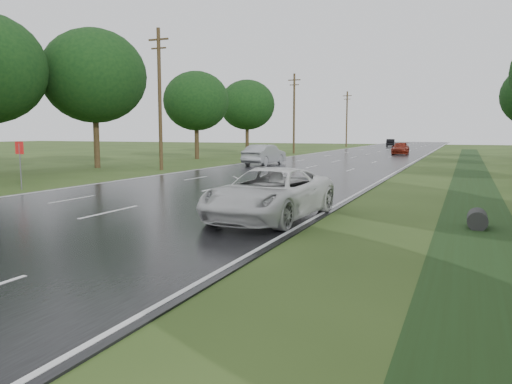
% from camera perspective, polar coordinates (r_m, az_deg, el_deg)
% --- Properties ---
extents(road, '(14.00, 180.00, 0.04)m').
position_cam_1_polar(road, '(51.81, 10.47, 3.76)').
color(road, black).
rests_on(road, ground).
extents(edge_stripe_east, '(0.12, 180.00, 0.01)m').
position_cam_1_polar(edge_stripe_east, '(50.79, 17.94, 3.51)').
color(edge_stripe_east, silver).
rests_on(edge_stripe_east, road).
extents(edge_stripe_west, '(0.12, 180.00, 0.01)m').
position_cam_1_polar(edge_stripe_west, '(53.66, 3.40, 3.99)').
color(edge_stripe_west, silver).
rests_on(edge_stripe_west, road).
extents(center_line, '(0.12, 180.00, 0.01)m').
position_cam_1_polar(center_line, '(51.81, 10.47, 3.79)').
color(center_line, silver).
rests_on(center_line, road).
extents(drainage_ditch, '(2.20, 120.00, 0.56)m').
position_cam_1_polar(drainage_ditch, '(24.39, 23.61, -0.09)').
color(drainage_ditch, '#1D3213').
rests_on(drainage_ditch, ground).
extents(road_sign, '(0.50, 0.06, 2.30)m').
position_cam_1_polar(road_sign, '(26.33, -25.39, 3.81)').
color(road_sign, slate).
rests_on(road_sign, ground).
extents(utility_pole_mid, '(1.60, 0.26, 10.00)m').
position_cam_1_polar(utility_pole_mid, '(36.75, -10.94, 10.58)').
color(utility_pole_mid, '#3C2D18').
rests_on(utility_pole_mid, ground).
extents(utility_pole_far, '(1.60, 0.26, 10.00)m').
position_cam_1_polar(utility_pole_far, '(63.89, 4.37, 9.07)').
color(utility_pole_far, '#3C2D18').
rests_on(utility_pole_far, ground).
extents(utility_pole_distant, '(1.60, 0.26, 10.00)m').
position_cam_1_polar(utility_pole_distant, '(92.81, 10.33, 8.30)').
color(utility_pole_distant, '#3C2D18').
rests_on(utility_pole_distant, ground).
extents(tree_west_c, '(7.80, 7.80, 10.43)m').
position_cam_1_polar(tree_west_c, '(40.39, -18.02, 12.48)').
color(tree_west_c, '#3C2D18').
rests_on(tree_west_c, ground).
extents(tree_west_d, '(6.60, 6.60, 8.80)m').
position_cam_1_polar(tree_west_d, '(51.31, -6.85, 10.28)').
color(tree_west_d, '#3C2D18').
rests_on(tree_west_d, ground).
extents(tree_west_f, '(7.00, 7.00, 9.29)m').
position_cam_1_polar(tree_west_f, '(64.10, -1.02, 9.92)').
color(tree_west_f, '#3C2D18').
rests_on(tree_west_f, ground).
extents(white_pickup, '(2.96, 5.85, 1.59)m').
position_cam_1_polar(white_pickup, '(15.63, 1.61, -0.18)').
color(white_pickup, silver).
rests_on(white_pickup, road).
extents(silver_sedan, '(2.07, 5.17, 1.67)m').
position_cam_1_polar(silver_sedan, '(41.19, 0.98, 4.28)').
color(silver_sedan, '#909398').
rests_on(silver_sedan, road).
extents(far_car_red, '(2.31, 5.00, 1.41)m').
position_cam_1_polar(far_car_red, '(63.13, 16.19, 4.81)').
color(far_car_red, maroon).
rests_on(far_car_red, road).
extents(far_car_dark, '(1.87, 4.30, 1.37)m').
position_cam_1_polar(far_car_dark, '(96.18, 15.13, 5.46)').
color(far_car_dark, black).
rests_on(far_car_dark, road).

